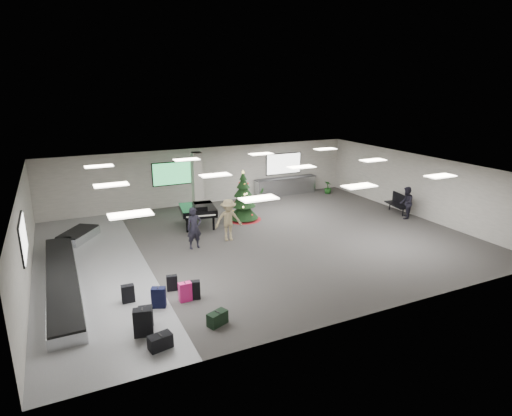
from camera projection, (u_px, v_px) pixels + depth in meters
name	position (u px, v px, depth m)	size (l,w,h in m)	color
ground	(260.00, 241.00, 18.80)	(18.00, 18.00, 0.00)	#383533
room_envelope	(245.00, 187.00, 18.57)	(18.02, 14.02, 3.21)	#9F9B91
baggage_carousel	(66.00, 269.00, 15.44)	(2.28, 9.71, 0.43)	silver
service_counter	(286.00, 186.00, 26.47)	(4.05, 0.65, 1.08)	silver
suitcase_0	(143.00, 322.00, 11.66)	(0.57, 0.40, 0.82)	black
suitcase_1	(194.00, 290.00, 13.68)	(0.44, 0.30, 0.64)	black
pink_suitcase	(185.00, 292.00, 13.55)	(0.40, 0.23, 0.64)	#E71E77
suitcase_3	(172.00, 283.00, 14.27)	(0.38, 0.25, 0.55)	black
navy_suitcase	(159.00, 297.00, 13.17)	(0.49, 0.39, 0.67)	black
suitcase_5	(146.00, 316.00, 12.17)	(0.43, 0.28, 0.62)	black
green_duffel	(217.00, 318.00, 12.24)	(0.67, 0.50, 0.42)	black
suitcase_8	(128.00, 294.00, 13.48)	(0.40, 0.24, 0.60)	black
black_duffel	(160.00, 342.00, 11.14)	(0.66, 0.45, 0.42)	black
christmas_tree	(243.00, 203.00, 21.55)	(1.80, 1.80, 2.57)	maroon
grand_piano	(198.00, 210.00, 20.44)	(1.87, 2.27, 1.17)	black
bench	(398.00, 202.00, 22.77)	(0.84, 1.66, 1.01)	black
traveler_a	(194.00, 228.00, 17.76)	(0.65, 0.42, 1.77)	black
traveler_b	(228.00, 220.00, 18.66)	(1.21, 0.69, 1.87)	#93815B
traveler_bench	(406.00, 203.00, 21.74)	(0.80, 0.63, 1.65)	black
potted_plant_left	(261.00, 194.00, 25.09)	(0.43, 0.35, 0.78)	#173812
potted_plant_right	(328.00, 187.00, 26.78)	(0.44, 0.44, 0.79)	#173812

